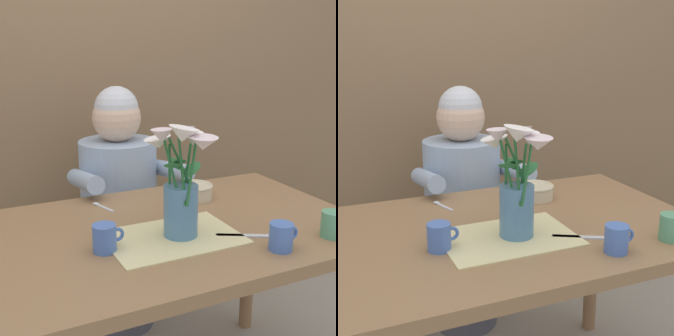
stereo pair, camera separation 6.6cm
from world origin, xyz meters
TOP-DOWN VIEW (x-y plane):
  - wood_panel_backdrop at (0.00, 1.05)m, footprint 4.00×0.10m
  - dining_table at (0.00, 0.00)m, footprint 1.20×0.80m
  - seated_person at (0.02, 0.62)m, footprint 0.45×0.47m
  - striped_placemat at (-0.06, -0.09)m, footprint 0.40×0.28m
  - flower_vase at (-0.03, -0.09)m, footprint 0.20×0.25m
  - ceramic_bowl at (0.18, 0.21)m, footprint 0.14×0.14m
  - dinner_knife at (0.15, -0.17)m, footprint 0.18×0.10m
  - ceramic_mug at (0.38, -0.28)m, footprint 0.09×0.07m
  - tea_cup at (0.18, -0.29)m, footprint 0.09×0.07m
  - coffee_cup at (-0.27, -0.08)m, footprint 0.09×0.07m
  - spoon_0 at (-0.17, 0.28)m, footprint 0.05×0.12m

SIDE VIEW (x-z plane):
  - seated_person at x=0.02m, z-range 0.00..1.13m
  - dining_table at x=0.00m, z-range 0.27..1.01m
  - striped_placemat at x=-0.06m, z-range 0.74..0.74m
  - dinner_knife at x=0.15m, z-range 0.74..0.74m
  - spoon_0 at x=-0.17m, z-range 0.74..0.75m
  - ceramic_bowl at x=0.18m, z-range 0.74..0.80m
  - ceramic_mug at x=0.38m, z-range 0.74..0.82m
  - tea_cup at x=0.18m, z-range 0.74..0.82m
  - coffee_cup at x=-0.27m, z-range 0.74..0.82m
  - flower_vase at x=-0.03m, z-range 0.75..1.10m
  - wood_panel_backdrop at x=0.00m, z-range 0.00..2.50m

